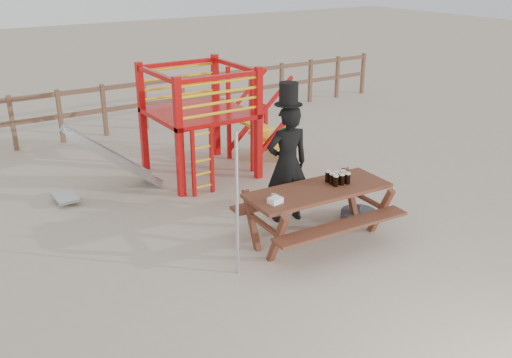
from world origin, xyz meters
name	(u,v)px	position (x,y,z in m)	size (l,w,h in m)	color
ground	(307,251)	(0.00, 0.00, 0.00)	(60.00, 60.00, 0.00)	tan
back_fence	(125,102)	(0.00, 7.00, 0.74)	(15.09, 0.09, 1.20)	brown
playground_fort	(196,120)	(0.12, 3.58, 1.07)	(4.71, 1.84, 2.10)	#B40C0C
picnic_table	(318,208)	(0.33, 0.21, 0.52)	(2.20, 1.57, 0.82)	brown
man_with_hat	(287,161)	(0.38, 1.03, 0.99)	(0.75, 0.56, 2.21)	black
metal_pole	(237,206)	(-1.14, 0.02, 0.98)	(0.04, 0.04, 1.96)	#B2B2B7
parasol_base	(359,215)	(1.36, 0.41, 0.07)	(0.58, 0.58, 0.24)	#37373C
paper_bag	(275,200)	(-0.47, 0.13, 0.86)	(0.18, 0.14, 0.08)	white
stout_pints	(338,178)	(0.69, 0.22, 0.91)	(0.29, 0.30, 0.17)	black
empty_glasses	(274,200)	(-0.51, 0.10, 0.89)	(0.08, 0.08, 0.15)	silver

